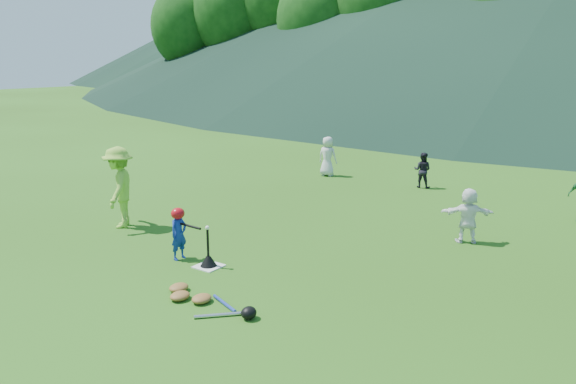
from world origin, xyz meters
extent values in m
plane|color=#274F12|center=(0.00, 0.00, 0.00)|extent=(120.00, 120.00, 0.00)
cube|color=silver|center=(0.00, 0.00, 0.01)|extent=(0.45, 0.45, 0.02)
sphere|color=white|center=(0.00, 0.00, 0.74)|extent=(0.08, 0.08, 0.08)
imported|color=navy|center=(-0.73, -0.01, 0.48)|extent=(0.26, 0.37, 0.97)
imported|color=#8BC339|center=(-3.30, 0.73, 0.90)|extent=(1.24, 1.33, 1.80)
imported|color=silver|center=(-2.41, 8.12, 0.63)|extent=(0.65, 0.45, 1.26)
imported|color=black|center=(0.71, 8.26, 0.52)|extent=(0.56, 0.46, 1.03)
imported|color=white|center=(3.37, 4.06, 0.57)|extent=(1.08, 0.81, 1.14)
cone|color=black|center=(0.00, 0.00, 0.11)|extent=(0.30, 0.30, 0.18)
cylinder|color=black|center=(0.00, 0.00, 0.45)|extent=(0.04, 0.04, 0.50)
ellipsoid|color=#AF0B13|center=(-0.73, -0.01, 0.89)|extent=(0.24, 0.26, 0.22)
cylinder|color=black|center=(-0.43, -0.02, 0.70)|extent=(0.62, 0.12, 0.07)
ellipsoid|color=olive|center=(0.60, -1.30, 0.06)|extent=(0.28, 0.34, 0.13)
ellipsoid|color=olive|center=(0.95, -1.18, 0.06)|extent=(0.28, 0.34, 0.13)
ellipsoid|color=olive|center=(0.35, -1.08, 0.06)|extent=(0.28, 0.34, 0.13)
cylinder|color=silver|center=(1.50, -1.40, 0.03)|extent=(0.54, 0.55, 0.06)
cylinder|color=#263FA5|center=(1.30, -1.05, 0.03)|extent=(0.65, 0.29, 0.05)
ellipsoid|color=black|center=(1.90, -1.20, 0.09)|extent=(0.22, 0.24, 0.19)
cube|color=gray|center=(0.00, 28.00, 0.60)|extent=(70.00, 0.03, 1.20)
cube|color=yellow|center=(0.00, 28.00, 1.24)|extent=(70.00, 0.08, 0.08)
cylinder|color=gray|center=(-35.00, 28.00, 0.60)|extent=(0.07, 0.07, 1.30)
cylinder|color=gray|center=(0.00, 28.00, 0.60)|extent=(0.07, 0.07, 1.30)
cylinder|color=#382314|center=(-32.00, 32.00, 1.57)|extent=(0.56, 0.56, 3.15)
ellipsoid|color=#164711|center=(-32.00, 32.00, 6.57)|extent=(6.84, 6.84, 7.87)
cylinder|color=#382314|center=(-27.20, 33.50, 1.87)|extent=(0.56, 0.56, 3.74)
ellipsoid|color=#164711|center=(-27.20, 33.50, 7.81)|extent=(8.13, 8.13, 9.35)
cylinder|color=#382314|center=(-22.40, 35.00, 2.17)|extent=(0.56, 0.56, 4.34)
cylinder|color=#382314|center=(-17.60, 32.00, 1.59)|extent=(0.56, 0.56, 3.18)
ellipsoid|color=#164711|center=(-17.60, 32.00, 6.64)|extent=(6.92, 6.92, 7.95)
cylinder|color=#382314|center=(-12.80, 33.50, 1.89)|extent=(0.56, 0.56, 3.78)
ellipsoid|color=#164711|center=(-12.80, 33.50, 7.88)|extent=(8.21, 8.21, 9.44)
cylinder|color=#382314|center=(-8.00, 35.00, 2.19)|extent=(0.56, 0.56, 4.38)
cylinder|color=#382314|center=(-3.20, 32.00, 1.61)|extent=(0.56, 0.56, 3.22)
ellipsoid|color=#164711|center=(-3.20, 32.00, 6.72)|extent=(6.99, 6.99, 8.04)
cone|color=black|center=(-45.00, 76.00, 10.00)|extent=(80.00, 80.00, 20.00)
camera|label=1|loc=(6.65, -6.99, 3.68)|focal=35.00mm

